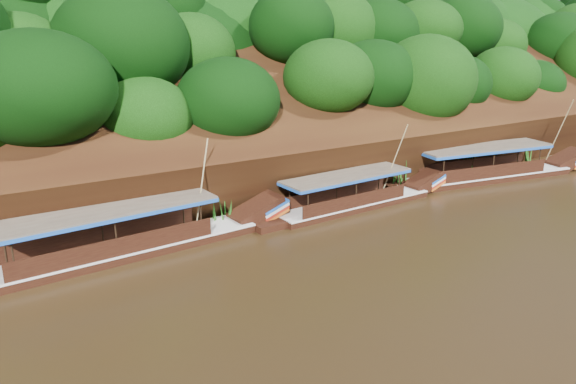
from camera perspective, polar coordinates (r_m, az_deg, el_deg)
ground at (r=27.84m, az=14.22°, el=-6.26°), size 160.00×160.00×0.00m
riverbank at (r=45.28m, az=-6.58°, el=5.55°), size 120.00×30.06×19.40m
boat_0 at (r=42.69m, az=20.69°, el=2.03°), size 15.23×4.62×6.05m
boat_1 at (r=34.20m, az=7.57°, el=-0.63°), size 12.60×2.62×5.35m
boat_2 at (r=28.22m, az=-14.50°, el=-4.75°), size 15.65×3.29×5.59m
reeds at (r=32.70m, az=-1.44°, el=-0.58°), size 49.13×2.61×2.18m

